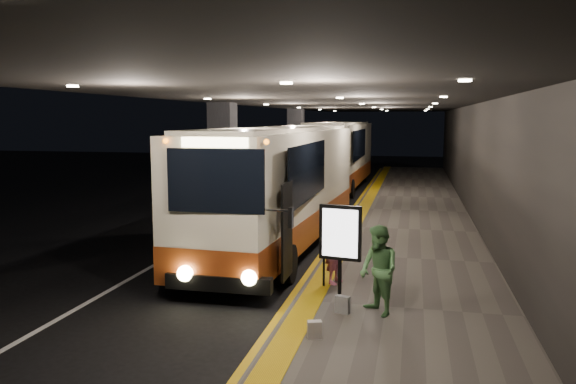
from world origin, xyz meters
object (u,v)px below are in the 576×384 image
(passenger_boarding, at_px, (336,246))
(bag_polka, at_px, (343,305))
(coach_main, at_px, (280,192))
(passenger_waiting_green, at_px, (379,270))
(stanchion_post, at_px, (324,263))
(info_sign, at_px, (340,234))
(coach_second, at_px, (339,158))
(bag_plain, at_px, (314,330))

(passenger_boarding, relative_size, bag_polka, 5.10)
(coach_main, distance_m, passenger_waiting_green, 6.53)
(stanchion_post, bearing_deg, passenger_boarding, 56.47)
(info_sign, bearing_deg, passenger_boarding, 113.99)
(passenger_waiting_green, bearing_deg, coach_second, 151.86)
(bag_plain, relative_size, info_sign, 0.16)
(bag_polka, xyz_separation_m, stanchion_post, (-0.63, 1.65, 0.36))
(passenger_boarding, relative_size, info_sign, 0.90)
(coach_main, xyz_separation_m, passenger_waiting_green, (3.26, -5.61, -0.67))
(bag_plain, height_order, info_sign, info_sign)
(bag_plain, xyz_separation_m, stanchion_post, (-0.32, 2.99, 0.38))
(info_sign, bearing_deg, bag_polka, -69.85)
(coach_main, bearing_deg, stanchion_post, -61.24)
(coach_main, xyz_separation_m, coach_second, (-0.15, 14.55, 0.03))
(bag_plain, relative_size, stanchion_post, 0.29)
(passenger_boarding, bearing_deg, bag_polka, -155.18)
(coach_second, height_order, passenger_boarding, coach_second)
(passenger_boarding, distance_m, passenger_waiting_green, 2.18)
(bag_polka, bearing_deg, coach_second, 97.72)
(coach_second, relative_size, passenger_waiting_green, 6.63)
(info_sign, xyz_separation_m, stanchion_post, (-0.42, 0.48, -0.77))
(passenger_boarding, relative_size, bag_plain, 5.68)
(passenger_waiting_green, relative_size, bag_polka, 5.10)
(coach_second, distance_m, stanchion_post, 18.75)
(coach_main, distance_m, bag_polka, 6.41)
(coach_main, height_order, info_sign, coach_main)
(passenger_boarding, xyz_separation_m, info_sign, (0.20, -0.80, 0.44))
(info_sign, height_order, stanchion_post, info_sign)
(info_sign, bearing_deg, coach_second, 107.44)
(coach_main, distance_m, stanchion_post, 4.61)
(passenger_waiting_green, relative_size, info_sign, 0.90)
(coach_main, height_order, coach_second, coach_second)
(passenger_boarding, xyz_separation_m, bag_polka, (0.41, -1.97, -0.69))
(bag_plain, bearing_deg, stanchion_post, 96.09)
(bag_plain, bearing_deg, info_sign, 87.77)
(coach_second, bearing_deg, bag_plain, -82.48)
(bag_polka, bearing_deg, coach_main, 114.48)
(passenger_boarding, bearing_deg, coach_main, 43.31)
(bag_polka, bearing_deg, passenger_waiting_green, 7.26)
(passenger_boarding, xyz_separation_m, passenger_waiting_green, (1.08, -1.89, -0.00))
(passenger_boarding, relative_size, stanchion_post, 1.63)
(passenger_waiting_green, relative_size, bag_plain, 5.68)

